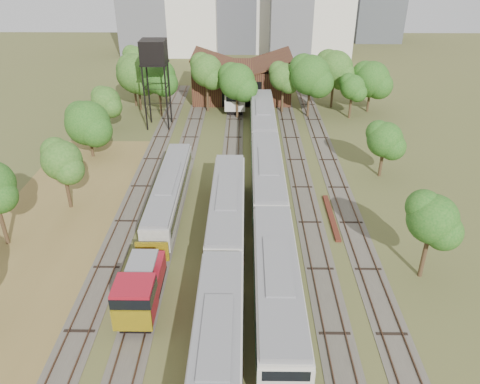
{
  "coord_description": "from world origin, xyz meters",
  "views": [
    {
      "loc": [
        -0.35,
        -20.86,
        24.53
      ],
      "look_at": [
        -0.85,
        19.31,
        2.5
      ],
      "focal_mm": 35.0,
      "sensor_mm": 36.0,
      "label": 1
    }
  ],
  "objects_px": {
    "railcar_green_set": "(267,178)",
    "water_tower": "(154,54)",
    "railcar_red_set": "(223,268)",
    "shunter_locomotive": "(141,289)"
  },
  "relations": [
    {
      "from": "railcar_red_set",
      "to": "water_tower",
      "type": "xyz_separation_m",
      "value": [
        -10.93,
        36.02,
        8.32
      ]
    },
    {
      "from": "railcar_green_set",
      "to": "shunter_locomotive",
      "type": "relative_size",
      "value": 6.43
    },
    {
      "from": "railcar_red_set",
      "to": "shunter_locomotive",
      "type": "relative_size",
      "value": 4.27
    },
    {
      "from": "railcar_green_set",
      "to": "railcar_red_set",
      "type": "bearing_deg",
      "value": -104.76
    },
    {
      "from": "railcar_red_set",
      "to": "water_tower",
      "type": "relative_size",
      "value": 2.81
    },
    {
      "from": "shunter_locomotive",
      "to": "water_tower",
      "type": "bearing_deg",
      "value": 97.35
    },
    {
      "from": "railcar_red_set",
      "to": "railcar_green_set",
      "type": "height_order",
      "value": "railcar_green_set"
    },
    {
      "from": "shunter_locomotive",
      "to": "water_tower",
      "type": "relative_size",
      "value": 0.66
    },
    {
      "from": "railcar_green_set",
      "to": "water_tower",
      "type": "xyz_separation_m",
      "value": [
        -14.93,
        20.83,
        8.24
      ]
    },
    {
      "from": "railcar_green_set",
      "to": "shunter_locomotive",
      "type": "height_order",
      "value": "railcar_green_set"
    }
  ]
}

